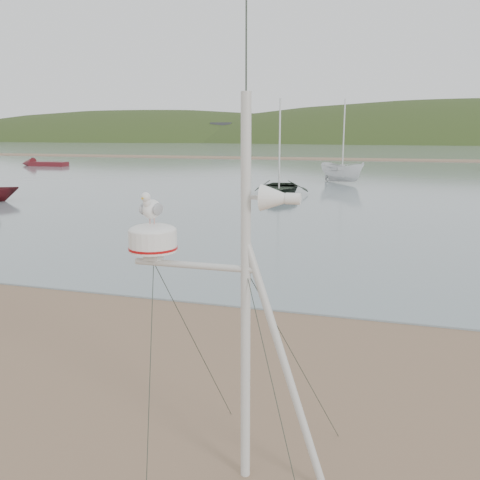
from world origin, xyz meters
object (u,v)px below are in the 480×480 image
(mast_rig, at_px, (239,376))
(boat_white, at_px, (343,155))
(boat_dark, at_px, (279,157))
(dinghy_red_far, at_px, (38,164))

(mast_rig, height_order, boat_white, mast_rig)
(boat_dark, distance_m, boat_white, 10.06)
(mast_rig, bearing_deg, boat_white, 93.31)
(boat_white, relative_size, dinghy_red_far, 0.73)
(dinghy_red_far, bearing_deg, boat_white, -17.06)
(boat_dark, xyz_separation_m, dinghy_red_far, (-33.23, 20.71, -2.14))
(boat_dark, bearing_deg, dinghy_red_far, 142.02)
(mast_rig, relative_size, dinghy_red_far, 0.87)
(boat_white, bearing_deg, boat_dark, -156.29)
(mast_rig, distance_m, boat_dark, 25.87)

